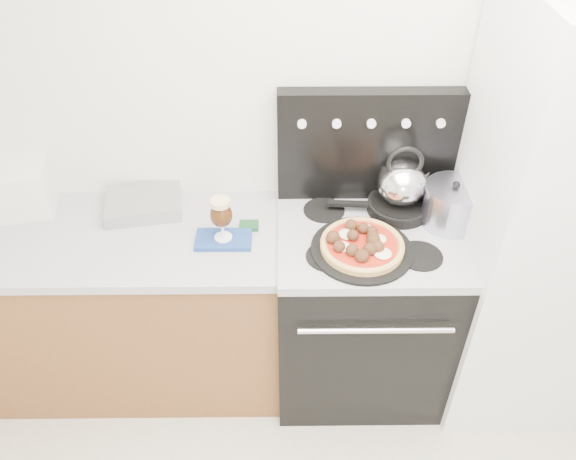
{
  "coord_description": "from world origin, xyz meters",
  "views": [
    {
      "loc": [
        -0.27,
        -0.61,
        2.4
      ],
      "look_at": [
        -0.26,
        1.05,
        1.04
      ],
      "focal_mm": 35.0,
      "sensor_mm": 36.0,
      "label": 1
    }
  ],
  "objects_px": {
    "base_cabinet": "(125,310)",
    "pizza_pan": "(362,249)",
    "tea_kettle": "(402,180)",
    "stock_pot": "(452,206)",
    "fridge": "(542,230)",
    "stove_body": "(360,311)",
    "pizza": "(362,244)",
    "oven_mitt": "(224,240)",
    "beer_glass": "(222,219)",
    "skillet": "(398,206)",
    "toaster_oven": "(9,187)"
  },
  "relations": [
    {
      "from": "base_cabinet",
      "to": "toaster_oven",
      "type": "xyz_separation_m",
      "value": [
        -0.43,
        0.19,
        0.58
      ]
    },
    {
      "from": "pizza",
      "to": "stock_pot",
      "type": "distance_m",
      "value": 0.43
    },
    {
      "from": "fridge",
      "to": "pizza",
      "type": "xyz_separation_m",
      "value": [
        -0.75,
        -0.09,
        0.01
      ]
    },
    {
      "from": "pizza_pan",
      "to": "stock_pot",
      "type": "height_order",
      "value": "stock_pot"
    },
    {
      "from": "stove_body",
      "to": "pizza",
      "type": "bearing_deg",
      "value": -112.03
    },
    {
      "from": "skillet",
      "to": "stove_body",
      "type": "bearing_deg",
      "value": -133.74
    },
    {
      "from": "base_cabinet",
      "to": "stove_body",
      "type": "xyz_separation_m",
      "value": [
        1.1,
        -0.02,
        0.01
      ]
    },
    {
      "from": "base_cabinet",
      "to": "beer_glass",
      "type": "distance_m",
      "value": 0.77
    },
    {
      "from": "beer_glass",
      "to": "toaster_oven",
      "type": "bearing_deg",
      "value": 165.53
    },
    {
      "from": "stove_body",
      "to": "beer_glass",
      "type": "bearing_deg",
      "value": -177.3
    },
    {
      "from": "base_cabinet",
      "to": "stove_body",
      "type": "bearing_deg",
      "value": -1.3
    },
    {
      "from": "tea_kettle",
      "to": "toaster_oven",
      "type": "bearing_deg",
      "value": 159.8
    },
    {
      "from": "stove_body",
      "to": "fridge",
      "type": "distance_m",
      "value": 0.87
    },
    {
      "from": "fridge",
      "to": "beer_glass",
      "type": "height_order",
      "value": "fridge"
    },
    {
      "from": "stove_body",
      "to": "toaster_oven",
      "type": "bearing_deg",
      "value": 172.12
    },
    {
      "from": "toaster_oven",
      "to": "tea_kettle",
      "type": "bearing_deg",
      "value": -12.6
    },
    {
      "from": "fridge",
      "to": "tea_kettle",
      "type": "xyz_separation_m",
      "value": [
        -0.56,
        0.17,
        0.13
      ]
    },
    {
      "from": "stove_body",
      "to": "oven_mitt",
      "type": "relative_size",
      "value": 3.83
    },
    {
      "from": "skillet",
      "to": "tea_kettle",
      "type": "height_order",
      "value": "tea_kettle"
    },
    {
      "from": "stove_body",
      "to": "skillet",
      "type": "height_order",
      "value": "skillet"
    },
    {
      "from": "oven_mitt",
      "to": "tea_kettle",
      "type": "height_order",
      "value": "tea_kettle"
    },
    {
      "from": "oven_mitt",
      "to": "beer_glass",
      "type": "height_order",
      "value": "beer_glass"
    },
    {
      "from": "beer_glass",
      "to": "skillet",
      "type": "relative_size",
      "value": 0.73
    },
    {
      "from": "stove_body",
      "to": "tea_kettle",
      "type": "xyz_separation_m",
      "value": [
        0.14,
        0.15,
        0.64
      ]
    },
    {
      "from": "tea_kettle",
      "to": "stock_pot",
      "type": "bearing_deg",
      "value": -40.2
    },
    {
      "from": "oven_mitt",
      "to": "pizza_pan",
      "type": "relative_size",
      "value": 0.56
    },
    {
      "from": "pizza",
      "to": "beer_glass",
      "type": "bearing_deg",
      "value": 171.31
    },
    {
      "from": "stove_body",
      "to": "pizza_pan",
      "type": "distance_m",
      "value": 0.5
    },
    {
      "from": "toaster_oven",
      "to": "base_cabinet",
      "type": "bearing_deg",
      "value": -33.76
    },
    {
      "from": "pizza",
      "to": "skillet",
      "type": "bearing_deg",
      "value": 54.42
    },
    {
      "from": "base_cabinet",
      "to": "toaster_oven",
      "type": "relative_size",
      "value": 4.22
    },
    {
      "from": "beer_glass",
      "to": "pizza",
      "type": "distance_m",
      "value": 0.57
    },
    {
      "from": "toaster_oven",
      "to": "pizza",
      "type": "distance_m",
      "value": 1.53
    },
    {
      "from": "toaster_oven",
      "to": "fridge",
      "type": "bearing_deg",
      "value": -16.38
    },
    {
      "from": "stove_body",
      "to": "beer_glass",
      "type": "xyz_separation_m",
      "value": [
        -0.6,
        -0.03,
        0.58
      ]
    },
    {
      "from": "base_cabinet",
      "to": "pizza",
      "type": "xyz_separation_m",
      "value": [
        1.06,
        -0.14,
        0.53
      ]
    },
    {
      "from": "stove_body",
      "to": "tea_kettle",
      "type": "bearing_deg",
      "value": 46.26
    },
    {
      "from": "skillet",
      "to": "tea_kettle",
      "type": "relative_size",
      "value": 1.17
    },
    {
      "from": "base_cabinet",
      "to": "pizza",
      "type": "height_order",
      "value": "pizza"
    },
    {
      "from": "beer_glass",
      "to": "pizza",
      "type": "xyz_separation_m",
      "value": [
        0.56,
        -0.09,
        -0.06
      ]
    },
    {
      "from": "base_cabinet",
      "to": "pizza_pan",
      "type": "relative_size",
      "value": 3.56
    },
    {
      "from": "pizza_pan",
      "to": "skillet",
      "type": "bearing_deg",
      "value": 54.42
    },
    {
      "from": "pizza",
      "to": "base_cabinet",
      "type": "bearing_deg",
      "value": 172.55
    },
    {
      "from": "fridge",
      "to": "pizza_pan",
      "type": "relative_size",
      "value": 4.67
    },
    {
      "from": "toaster_oven",
      "to": "tea_kettle",
      "type": "xyz_separation_m",
      "value": [
        1.68,
        -0.07,
        0.07
      ]
    },
    {
      "from": "skillet",
      "to": "toaster_oven",
      "type": "bearing_deg",
      "value": 177.72
    },
    {
      "from": "stove_body",
      "to": "fridge",
      "type": "xyz_separation_m",
      "value": [
        0.7,
        -0.03,
        0.51
      ]
    },
    {
      "from": "pizza_pan",
      "to": "toaster_oven",
      "type": "bearing_deg",
      "value": 167.66
    },
    {
      "from": "beer_glass",
      "to": "tea_kettle",
      "type": "relative_size",
      "value": 0.85
    },
    {
      "from": "fridge",
      "to": "tea_kettle",
      "type": "height_order",
      "value": "fridge"
    }
  ]
}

